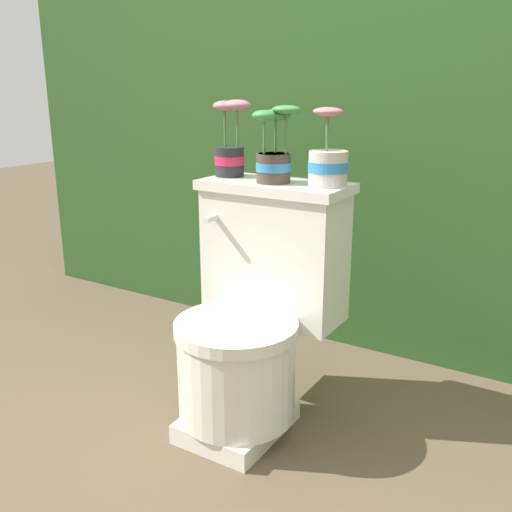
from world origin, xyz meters
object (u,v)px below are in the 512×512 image
(toilet, at_px, (255,314))
(potted_plant_midleft, at_px, (274,153))
(potted_plant_middle, at_px, (328,160))
(potted_plant_left, at_px, (230,147))

(toilet, distance_m, potted_plant_midleft, 0.50)
(potted_plant_middle, bearing_deg, potted_plant_midleft, -169.70)
(potted_plant_midleft, bearing_deg, potted_plant_middle, 10.30)
(potted_plant_middle, bearing_deg, toilet, -142.81)
(potted_plant_left, xyz_separation_m, potted_plant_middle, (0.35, -0.01, -0.02))
(toilet, bearing_deg, potted_plant_middle, 37.19)
(toilet, relative_size, potted_plant_left, 3.11)
(potted_plant_left, distance_m, potted_plant_middle, 0.35)
(potted_plant_left, height_order, potted_plant_middle, potted_plant_left)
(potted_plant_left, xyz_separation_m, potted_plant_midleft, (0.19, -0.04, -0.00))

